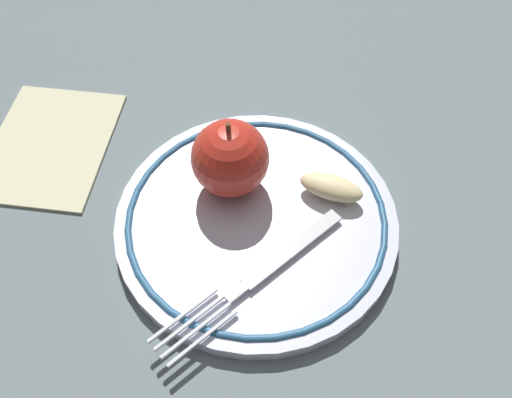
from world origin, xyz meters
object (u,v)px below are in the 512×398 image
Objects in this scene: apple_red_whole at (230,158)px; napkin_folded at (49,144)px; plate at (256,218)px; apple_slice_front at (331,187)px; fork at (259,275)px.

napkin_folded is at bearing 64.79° from apple_red_whole.
plate is 1.63× the size of napkin_folded.
plate is 3.23× the size of apple_red_whole.
apple_red_whole is 0.19m from napkin_folded.
apple_slice_front is 0.38× the size of napkin_folded.
apple_red_whole is at bearing -116.61° from fork.
plate reaches higher than napkin_folded.
plate is at bearing -153.71° from apple_red_whole.
napkin_folded is at bearing -77.92° from fork.
apple_red_whole is (0.04, 0.02, 0.04)m from plate.
fork is (-0.07, 0.07, -0.01)m from apple_slice_front.
plate is 1.47× the size of fork.
apple_red_whole is 0.10m from fork.
apple_red_whole reaches higher than fork.
apple_red_whole is 0.50× the size of napkin_folded.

